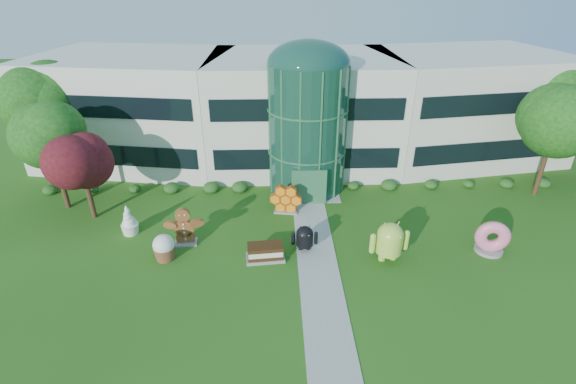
{
  "coord_description": "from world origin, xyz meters",
  "views": [
    {
      "loc": [
        -2.39,
        -18.5,
        15.59
      ],
      "look_at": [
        -1.65,
        6.0,
        2.6
      ],
      "focal_mm": 26.0,
      "sensor_mm": 36.0,
      "label": 1
    }
  ],
  "objects_px": {
    "donut": "(492,236)",
    "gingerbread": "(184,226)",
    "android_green": "(390,239)",
    "android_black": "(305,237)"
  },
  "relations": [
    {
      "from": "donut",
      "to": "gingerbread",
      "type": "relative_size",
      "value": 0.78
    },
    {
      "from": "android_green",
      "to": "gingerbread",
      "type": "height_order",
      "value": "android_green"
    },
    {
      "from": "android_black",
      "to": "donut",
      "type": "xyz_separation_m",
      "value": [
        11.58,
        -0.51,
        0.13
      ]
    },
    {
      "from": "android_black",
      "to": "gingerbread",
      "type": "bearing_deg",
      "value": 171.38
    },
    {
      "from": "android_green",
      "to": "donut",
      "type": "height_order",
      "value": "android_green"
    },
    {
      "from": "android_green",
      "to": "android_black",
      "type": "distance_m",
      "value": 5.16
    },
    {
      "from": "android_black",
      "to": "gingerbread",
      "type": "xyz_separation_m",
      "value": [
        -7.63,
        0.95,
        0.32
      ]
    },
    {
      "from": "donut",
      "to": "gingerbread",
      "type": "xyz_separation_m",
      "value": [
        -19.21,
        1.47,
        0.2
      ]
    },
    {
      "from": "donut",
      "to": "android_black",
      "type": "bearing_deg",
      "value": -169.21
    },
    {
      "from": "android_black",
      "to": "donut",
      "type": "distance_m",
      "value": 11.59
    }
  ]
}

